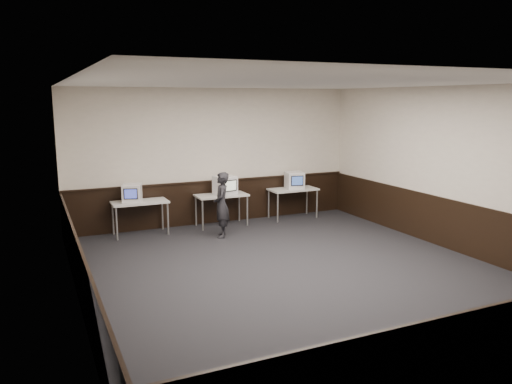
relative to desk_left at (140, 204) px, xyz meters
The scene contains 18 objects.
floor 4.13m from the desk_left, 62.18° to the right, with size 8.00×8.00×0.00m, color black.
ceiling 4.79m from the desk_left, 62.18° to the right, with size 8.00×8.00×0.00m, color white.
back_wall 2.15m from the desk_left, 11.89° to the left, with size 7.00×7.00×0.00m, color beige.
front_wall 7.89m from the desk_left, 75.96° to the right, with size 7.00×7.00×0.00m, color beige.
left_wall 4.05m from the desk_left, 113.96° to the right, with size 8.00×8.00×0.00m, color beige.
right_wall 6.56m from the desk_left, 33.69° to the right, with size 8.00×8.00×0.00m, color beige.
wainscot_back 1.95m from the desk_left, 11.31° to the left, with size 6.98×0.04×1.00m, color black.
wainscot_front 7.82m from the desk_left, 75.93° to the right, with size 6.98×0.04×1.00m, color black.
wainscot_left 3.94m from the desk_left, 113.70° to the right, with size 0.04×7.98×1.00m, color black.
wainscot_right 6.48m from the desk_left, 33.79° to the right, with size 0.04×7.98×1.00m, color black.
wainscot_rail 1.96m from the desk_left, 10.73° to the left, with size 6.98×0.06×0.04m, color black.
desk_left is the anchor object (origin of this frame).
desk_center 1.90m from the desk_left, ahead, with size 1.20×0.60×0.75m.
desk_right 3.80m from the desk_left, ahead, with size 1.20×0.60×0.75m.
emac_left 0.31m from the desk_left, behind, with size 0.50×0.51×0.39m.
emac_center 2.00m from the desk_left, ahead, with size 0.53×0.55×0.44m.
emac_right 3.84m from the desk_left, ahead, with size 0.50×0.51×0.42m.
person 1.81m from the desk_left, 29.87° to the right, with size 0.52×0.34×1.41m, color black.
Camera 1 is at (-3.98, -7.14, 2.94)m, focal length 35.00 mm.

